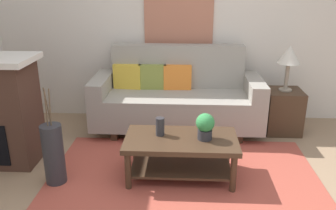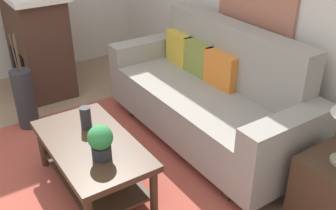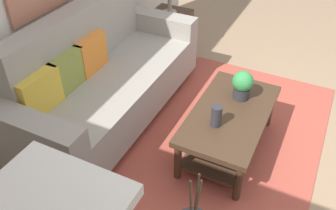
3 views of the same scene
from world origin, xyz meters
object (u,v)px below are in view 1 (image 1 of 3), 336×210
Objects in this scene: throw_pillow_olive at (152,77)px; potted_plant_tabletop at (205,126)px; throw_pillow_orange at (178,77)px; side_table at (283,111)px; coffee_table at (181,148)px; framed_painting at (179,11)px; tabletop_vase at (160,127)px; couch at (177,98)px; floor_vase at (54,155)px; throw_pillow_mustard at (128,76)px; table_lamp at (289,57)px.

potted_plant_tabletop is (0.63, -1.33, -0.11)m from throw_pillow_olive.
side_table is at bearing -5.45° from throw_pillow_orange.
framed_painting reaches higher than coffee_table.
coffee_table is 0.30m from tabletop_vase.
side_table is at bearing -0.16° from couch.
framed_painting is (1.14, 1.83, 1.19)m from floor_vase.
coffee_table is (0.07, -1.32, -0.37)m from throw_pillow_orange.
side_table is at bearing -19.04° from framed_painting.
side_table is at bearing 28.51° from floor_vase.
couch is 5.92× the size of throw_pillow_orange.
tabletop_vase is 0.33× the size of side_table.
throw_pillow_orange is at bearing 0.00° from throw_pillow_mustard.
side_table is (2.02, -0.13, -0.40)m from throw_pillow_mustard.
couch reaches higher than throw_pillow_olive.
couch reaches higher than tabletop_vase.
table_lamp is at bearing 180.00° from side_table.
framed_painting is at bearing 46.03° from throw_pillow_olive.
throw_pillow_olive is 1.74m from floor_vase.
throw_pillow_olive is at bearing 175.60° from side_table.
coffee_table is 6.01× the size of tabletop_vase.
throw_pillow_mustard is at bearing -152.60° from framed_painting.
couch is at bearing 103.89° from potted_plant_tabletop.
throw_pillow_mustard reaches higher than potted_plant_tabletop.
framed_painting is (0.66, 0.34, 0.81)m from throw_pillow_mustard.
throw_pillow_mustard is 1.61m from floor_vase.
tabletop_vase is (-0.14, -1.26, -0.16)m from throw_pillow_orange.
side_table is (1.37, -0.00, -0.15)m from couch.
tabletop_vase is 1.90m from side_table.
potted_plant_tabletop is 0.29× the size of framed_painting.
tabletop_vase is at bearing -96.92° from couch.
floor_vase is at bearing -151.49° from side_table.
throw_pillow_olive is (-0.33, 0.13, 0.25)m from couch.
floor_vase is at bearing -173.73° from potted_plant_tabletop.
throw_pillow_olive reaches higher than side_table.
coffee_table is 1.23m from floor_vase.
framed_painting is (0.33, 0.34, 0.81)m from throw_pillow_olive.
couch is at bearing -21.02° from throw_pillow_olive.
throw_pillow_olive is at bearing 158.98° from couch.
framed_painting reaches higher than tabletop_vase.
coffee_table is 0.34m from potted_plant_tabletop.
throw_pillow_orange is 1.41m from table_lamp.
coffee_table is 1.96× the size of side_table.
floor_vase is at bearing -118.63° from throw_pillow_olive.
side_table is 2.86m from floor_vase.
throw_pillow_olive is 1.37× the size of potted_plant_tabletop.
throw_pillow_olive is 0.59× the size of floor_vase.
side_table is at bearing -4.40° from throw_pillow_olive.
throw_pillow_olive is (0.33, 0.00, 0.00)m from throw_pillow_mustard.
coffee_table is at bearing -15.04° from tabletop_vase.
throw_pillow_orange is at bearing 93.09° from coffee_table.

